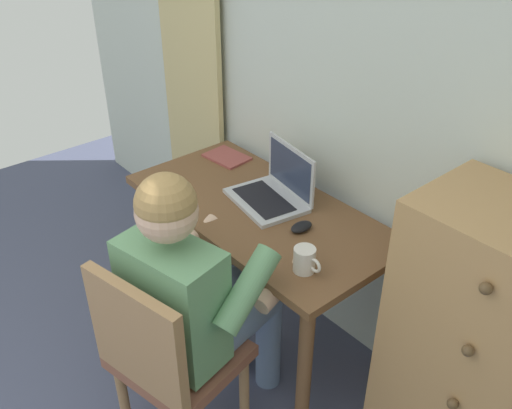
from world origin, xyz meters
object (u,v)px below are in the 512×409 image
at_px(chair, 166,357).
at_px(person_seated, 199,291).
at_px(coffee_mug, 305,260).
at_px(notebook_pad, 227,157).
at_px(laptop, 274,190).
at_px(desk, 259,229).
at_px(desk_clock, 165,181).
at_px(dresser, 490,368).
at_px(computer_mouse, 301,227).

relative_size(chair, person_seated, 0.74).
distance_m(chair, coffee_mug, 0.60).
bearing_deg(notebook_pad, laptop, -16.09).
relative_size(desk, desk_clock, 13.46).
bearing_deg(desk_clock, dresser, 11.65).
xyz_separation_m(chair, coffee_mug, (0.18, 0.50, 0.29)).
bearing_deg(computer_mouse, chair, -88.95).
bearing_deg(desk_clock, person_seated, -23.07).
height_order(dresser, laptop, dresser).
relative_size(desk, notebook_pad, 5.77).
bearing_deg(notebook_pad, desk_clock, -92.25).
xyz_separation_m(dresser, desk_clock, (-1.48, -0.30, 0.18)).
bearing_deg(chair, computer_mouse, 90.84).
relative_size(laptop, notebook_pad, 1.80).
xyz_separation_m(dresser, chair, (-0.80, -0.76, -0.08)).
height_order(chair, desk_clock, chair).
bearing_deg(laptop, desk_clock, -146.18).
relative_size(computer_mouse, desk_clock, 1.11).
relative_size(desk, laptop, 3.21).
height_order(dresser, computer_mouse, dresser).
relative_size(computer_mouse, notebook_pad, 0.48).
height_order(person_seated, laptop, person_seated).
bearing_deg(coffee_mug, dresser, 23.00).
height_order(desk, laptop, laptop).
xyz_separation_m(desk, person_seated, (0.22, -0.47, 0.05)).
distance_m(chair, person_seated, 0.26).
relative_size(chair, desk_clock, 9.94).
xyz_separation_m(chair, desk_clock, (-0.68, 0.45, 0.26)).
bearing_deg(desk_clock, desk, 24.73).
bearing_deg(notebook_pad, chair, -55.05).
height_order(desk, person_seated, person_seated).
bearing_deg(notebook_pad, computer_mouse, -18.14).
distance_m(dresser, person_seated, 1.02).
bearing_deg(notebook_pad, dresser, -7.77).
height_order(laptop, computer_mouse, laptop).
height_order(computer_mouse, desk_clock, computer_mouse).
xyz_separation_m(person_seated, computer_mouse, (0.02, 0.49, 0.08)).
bearing_deg(desk_clock, computer_mouse, 17.63).
bearing_deg(dresser, chair, -136.45).
bearing_deg(notebook_pad, coffee_mug, -25.72).
distance_m(person_seated, laptop, 0.61).
bearing_deg(computer_mouse, dresser, 6.72).
distance_m(desk, dresser, 1.06).
distance_m(dresser, notebook_pad, 1.51).
height_order(desk, notebook_pad, notebook_pad).
relative_size(dresser, computer_mouse, 11.62).
distance_m(dresser, computer_mouse, 0.83).
relative_size(dresser, notebook_pad, 5.53).
xyz_separation_m(laptop, notebook_pad, (-0.44, 0.08, -0.05)).
distance_m(laptop, coffee_mug, 0.50).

